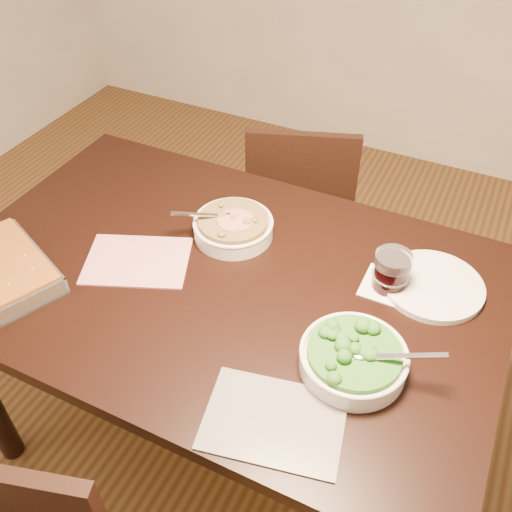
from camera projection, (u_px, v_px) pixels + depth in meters
ground at (230, 433)px, 1.95m from camera, size 4.00×4.00×0.00m
table at (222, 301)px, 1.51m from camera, size 1.40×0.90×0.75m
magazine_a at (137, 261)px, 1.49m from camera, size 0.32×0.28×0.01m
magazine_b at (274, 421)px, 1.14m from camera, size 0.31×0.25×0.00m
coaster at (388, 286)px, 1.42m from camera, size 0.13×0.13×0.00m
stew_bowl at (233, 226)px, 1.55m from camera, size 0.22×0.22×0.08m
broccoli_bowl at (353, 358)px, 1.22m from camera, size 0.26×0.23×0.09m
wine_tumbler at (391, 270)px, 1.38m from camera, size 0.09×0.09×0.10m
dinner_plate at (433, 286)px, 1.41m from camera, size 0.25×0.25×0.02m
chair_far at (300, 204)px, 2.16m from camera, size 0.49×0.49×0.82m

